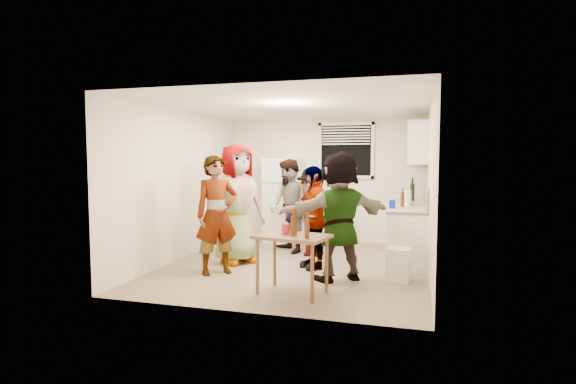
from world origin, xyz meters
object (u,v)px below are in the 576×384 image
(guest_back_left, at_px, (289,252))
(guest_back_right, at_px, (312,256))
(wine_bottle, at_px, (412,201))
(guest_grey, at_px, (238,262))
(kettle, at_px, (406,205))
(trash_bin, at_px, (399,263))
(guest_black, at_px, (313,268))
(refrigerator, at_px, (284,200))
(blue_cup, at_px, (392,208))
(beer_bottle_table, at_px, (295,234))
(guest_stripe, at_px, (217,273))
(beer_bottle_counter, at_px, (402,207))
(guest_orange, at_px, (338,280))
(serving_table, at_px, (292,294))
(red_cup, at_px, (286,234))

(guest_back_left, xyz_separation_m, guest_back_right, (0.48, -0.19, 0.00))
(wine_bottle, distance_m, guest_back_left, 2.50)
(wine_bottle, distance_m, guest_grey, 3.47)
(kettle, xyz_separation_m, trash_bin, (-0.05, -1.63, -0.65))
(guest_black, bearing_deg, refrigerator, 168.60)
(guest_black, bearing_deg, kettle, 93.38)
(blue_cup, distance_m, guest_back_left, 2.08)
(beer_bottle_table, xyz_separation_m, guest_back_left, (-0.72, 2.31, -0.75))
(guest_black, bearing_deg, guest_stripe, -100.76)
(blue_cup, bearing_deg, refrigerator, 148.17)
(blue_cup, xyz_separation_m, guest_back_left, (-1.83, 0.42, -0.90))
(refrigerator, height_order, guest_back_right, refrigerator)
(kettle, bearing_deg, guest_grey, -175.13)
(beer_bottle_counter, bearing_deg, wine_bottle, 82.09)
(guest_orange, bearing_deg, kettle, -151.66)
(beer_bottle_table, relative_size, guest_black, 0.15)
(guest_stripe, xyz_separation_m, guest_back_left, (0.62, 1.73, 0.00))
(refrigerator, relative_size, kettle, 7.50)
(guest_back_left, bearing_deg, guest_back_right, 25.25)
(refrigerator, xyz_separation_m, serving_table, (1.08, -3.33, -0.85))
(guest_grey, bearing_deg, guest_orange, -71.66)
(guest_back_right, bearing_deg, beer_bottle_counter, 4.06)
(beer_bottle_counter, relative_size, blue_cup, 1.77)
(guest_orange, bearing_deg, blue_cup, -155.86)
(wine_bottle, height_order, guest_stripe, wine_bottle)
(guest_back_right, bearing_deg, beer_bottle_table, -81.68)
(blue_cup, height_order, guest_orange, blue_cup)
(refrigerator, relative_size, red_cup, 12.84)
(beer_bottle_table, bearing_deg, guest_grey, 134.91)
(beer_bottle_counter, xyz_separation_m, red_cup, (-1.36, -2.22, -0.15))
(kettle, xyz_separation_m, guest_stripe, (-2.65, -1.96, -0.90))
(beer_bottle_counter, relative_size, trash_bin, 0.52)
(refrigerator, relative_size, guest_grey, 0.88)
(blue_cup, relative_size, trash_bin, 0.29)
(red_cup, distance_m, guest_grey, 1.96)
(wine_bottle, relative_size, guest_black, 0.20)
(serving_table, xyz_separation_m, beer_bottle_table, (0.01, 0.07, 0.75))
(wine_bottle, height_order, beer_bottle_table, wine_bottle)
(trash_bin, height_order, guest_black, trash_bin)
(beer_bottle_table, bearing_deg, beer_bottle_counter, 60.01)
(kettle, bearing_deg, guest_back_right, 174.93)
(red_cup, height_order, guest_grey, red_cup)
(beer_bottle_counter, bearing_deg, trash_bin, -90.00)
(beer_bottle_counter, bearing_deg, guest_back_right, -177.76)
(blue_cup, bearing_deg, wine_bottle, 77.55)
(guest_back_right, xyz_separation_m, guest_black, (0.20, -0.83, 0.00))
(guest_orange, bearing_deg, guest_stripe, -31.49)
(beer_bottle_table, relative_size, guest_orange, 0.13)
(blue_cup, bearing_deg, red_cup, -122.10)
(guest_back_left, bearing_deg, guest_orange, -6.92)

